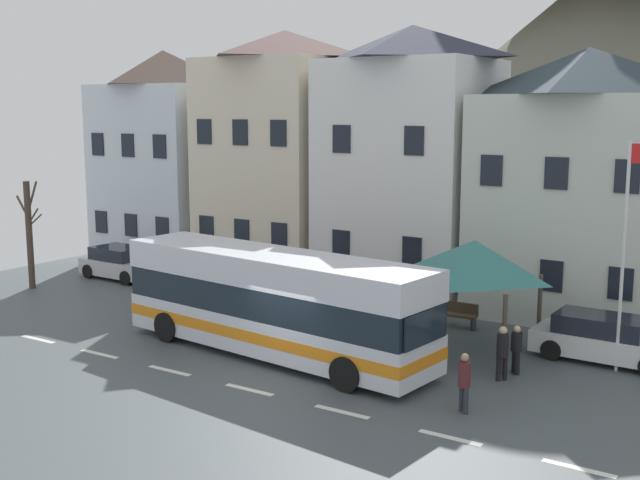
{
  "coord_description": "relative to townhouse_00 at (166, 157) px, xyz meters",
  "views": [
    {
      "loc": [
        13.02,
        -18.04,
        7.72
      ],
      "look_at": [
        -1.49,
        4.52,
        3.24
      ],
      "focal_mm": 44.61,
      "sensor_mm": 36.0,
      "label": 1
    }
  ],
  "objects": [
    {
      "name": "pedestrian_02",
      "position": [
        20.98,
        -7.61,
        -4.5
      ],
      "size": [
        0.33,
        0.34,
        1.45
      ],
      "color": "black",
      "rests_on": "ground_plane"
    },
    {
      "name": "bus_shelter",
      "position": [
        19.04,
        -6.23,
        -2.28
      ],
      "size": [
        3.6,
        3.6,
        3.61
      ],
      "color": "#473D33",
      "rests_on": "ground_plane"
    },
    {
      "name": "transit_bus",
      "position": [
        13.96,
        -10.01,
        -3.61
      ],
      "size": [
        11.31,
        3.71,
        3.27
      ],
      "rotation": [
        0.0,
        0.0,
        -0.11
      ],
      "color": "silver",
      "rests_on": "ground_plane"
    },
    {
      "name": "hilltop_castle",
      "position": [
        15.81,
        22.96,
        3.87
      ],
      "size": [
        40.83,
        40.83,
        25.74
      ],
      "color": "#616353",
      "rests_on": "ground_plane"
    },
    {
      "name": "parked_car_00",
      "position": [
        22.88,
        -5.02,
        -4.57
      ],
      "size": [
        4.43,
        1.93,
        1.43
      ],
      "rotation": [
        0.0,
        0.0,
        -0.03
      ],
      "color": "silver",
      "rests_on": "ground_plane"
    },
    {
      "name": "pedestrian_00",
      "position": [
        20.88,
        -11.3,
        -4.37
      ],
      "size": [
        0.32,
        0.32,
        1.57
      ],
      "color": "#2D2D38",
      "rests_on": "ground_plane"
    },
    {
      "name": "flagpole",
      "position": [
        23.5,
        -5.78,
        -1.31
      ],
      "size": [
        0.95,
        0.1,
        6.79
      ],
      "color": "silver",
      "rests_on": "ground_plane"
    },
    {
      "name": "townhouse_00",
      "position": [
        0.0,
        0.0,
        0.0
      ],
      "size": [
        6.19,
        5.13,
        10.52
      ],
      "color": "silver",
      "rests_on": "ground_plane"
    },
    {
      "name": "ground_plane",
      "position": [
        15.24,
        -11.53,
        -5.29
      ],
      "size": [
        40.0,
        60.0,
        0.07
      ],
      "color": "#475054"
    },
    {
      "name": "townhouse_02",
      "position": [
        13.48,
        0.36,
        0.26
      ],
      "size": [
        6.33,
        5.85,
        11.04
      ],
      "color": "white",
      "rests_on": "ground_plane"
    },
    {
      "name": "townhouse_01",
      "position": [
        6.81,
        0.8,
        0.34
      ],
      "size": [
        6.05,
        6.72,
        11.21
      ],
      "color": "beige",
      "rests_on": "ground_plane"
    },
    {
      "name": "townhouse_03",
      "position": [
        20.43,
        0.95,
        -0.3
      ],
      "size": [
        6.92,
        7.02,
        9.92
      ],
      "color": "silver",
      "rests_on": "ground_plane"
    },
    {
      "name": "parked_car_01",
      "position": [
        7.49,
        -4.83,
        -4.59
      ],
      "size": [
        4.02,
        2.34,
        1.36
      ],
      "rotation": [
        0.0,
        0.0,
        -0.14
      ],
      "color": "silver",
      "rests_on": "ground_plane"
    },
    {
      "name": "pedestrian_01",
      "position": [
        20.85,
        -8.43,
        -4.35
      ],
      "size": [
        0.34,
        0.34,
        1.6
      ],
      "color": "black",
      "rests_on": "ground_plane"
    },
    {
      "name": "parked_car_02",
      "position": [
        1.28,
        -4.48,
        -4.56
      ],
      "size": [
        3.89,
        2.12,
        1.43
      ],
      "rotation": [
        0.0,
        0.0,
        -0.03
      ],
      "color": "silver",
      "rests_on": "ground_plane"
    },
    {
      "name": "public_bench",
      "position": [
        17.4,
        -3.83,
        -4.79
      ],
      "size": [
        1.69,
        0.48,
        0.87
      ],
      "color": "#473828",
      "rests_on": "ground_plane"
    },
    {
      "name": "bare_tree_00",
      "position": [
        -0.4,
        -8.06,
        -2.82
      ],
      "size": [
        1.55,
        0.92,
        4.65
      ],
      "color": "#47382D",
      "rests_on": "ground_plane"
    }
  ]
}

